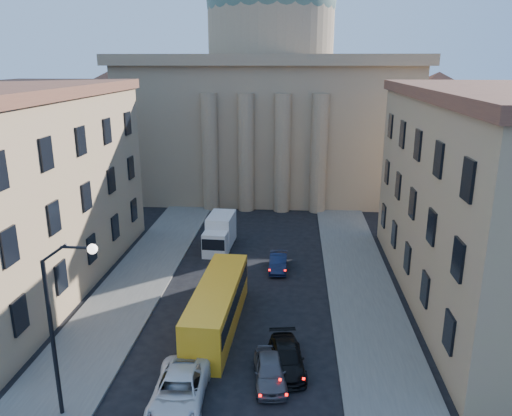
{
  "coord_description": "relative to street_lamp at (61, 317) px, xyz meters",
  "views": [
    {
      "loc": [
        3.33,
        -11.33,
        16.35
      ],
      "look_at": [
        0.99,
        18.69,
        7.41
      ],
      "focal_mm": 35.0,
      "sensor_mm": 36.0,
      "label": 1
    }
  ],
  "objects": [
    {
      "name": "sidewalk_left",
      "position": [
        -1.53,
        10.0,
        -5.21
      ],
      "size": [
        5.0,
        60.0,
        0.15
      ],
      "primitive_type": "cube",
      "color": "#55534E",
      "rests_on": "ground"
    },
    {
      "name": "sidewalk_right",
      "position": [
        15.47,
        10.0,
        -5.21
      ],
      "size": [
        5.0,
        60.0,
        0.15
      ],
      "primitive_type": "cube",
      "color": "#55534E",
      "rests_on": "ground"
    },
    {
      "name": "church",
      "position": [
        6.97,
        47.47,
        6.59
      ],
      "size": [
        68.02,
        28.76,
        36.6
      ],
      "color": "#8D7257",
      "rests_on": "ground"
    },
    {
      "name": "building_left",
      "position": [
        -10.03,
        14.0,
        2.14
      ],
      "size": [
        11.6,
        26.6,
        14.7
      ],
      "color": "#A07D5E",
      "rests_on": "ground"
    },
    {
      "name": "building_right",
      "position": [
        23.97,
        14.0,
        2.14
      ],
      "size": [
        11.6,
        26.6,
        14.7
      ],
      "color": "#A07D5E",
      "rests_on": "ground"
    },
    {
      "name": "street_lamp",
      "position": [
        0.0,
        0.0,
        0.0
      ],
      "size": [
        2.62,
        0.44,
        8.83
      ],
      "color": "black",
      "rests_on": "ground"
    },
    {
      "name": "car_left_mid",
      "position": [
        4.9,
        1.21,
        -4.52
      ],
      "size": [
        2.77,
        5.64,
        1.54
      ],
      "primitive_type": "imported",
      "rotation": [
        0.0,
        0.0,
        0.04
      ],
      "color": "silver",
      "rests_on": "ground"
    },
    {
      "name": "car_right_mid",
      "position": [
        10.12,
        4.63,
        -4.63
      ],
      "size": [
        2.43,
        4.71,
        1.31
      ],
      "primitive_type": "imported",
      "rotation": [
        0.0,
        0.0,
        0.14
      ],
      "color": "black",
      "rests_on": "ground"
    },
    {
      "name": "car_right_far",
      "position": [
        9.25,
        3.37,
        -4.6
      ],
      "size": [
        2.12,
        4.22,
        1.38
      ],
      "primitive_type": "imported",
      "rotation": [
        0.0,
        0.0,
        0.12
      ],
      "color": "#4B4A4F",
      "rests_on": "ground"
    },
    {
      "name": "car_right_distant",
      "position": [
        9.18,
        18.18,
        -4.63
      ],
      "size": [
        1.4,
        3.97,
        1.3
      ],
      "primitive_type": "imported",
      "rotation": [
        0.0,
        0.0,
        0.01
      ],
      "color": "black",
      "rests_on": "ground"
    },
    {
      "name": "city_bus",
      "position": [
        5.68,
        8.71,
        -3.71
      ],
      "size": [
        2.83,
        10.52,
        2.94
      ],
      "rotation": [
        0.0,
        0.0,
        -0.04
      ],
      "color": "#F6A51B",
      "rests_on": "ground"
    },
    {
      "name": "box_truck",
      "position": [
        3.76,
        22.56,
        -3.89
      ],
      "size": [
        2.39,
        5.48,
        2.95
      ],
      "rotation": [
        0.0,
        0.0,
        -0.05
      ],
      "color": "silver",
      "rests_on": "ground"
    }
  ]
}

